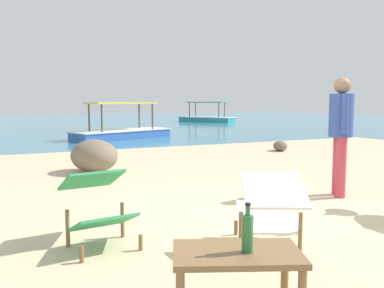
# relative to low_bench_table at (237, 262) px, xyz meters

# --- Properties ---
(sand_beach) EXTENTS (18.00, 14.00, 0.04)m
(sand_beach) POSITION_rel_low_bench_table_xyz_m (1.45, 1.80, -0.37)
(sand_beach) COLOR #CCB78E
(sand_beach) RESTS_ON ground
(water_surface) EXTENTS (60.00, 36.00, 0.03)m
(water_surface) POSITION_rel_low_bench_table_xyz_m (1.45, 23.80, -0.39)
(water_surface) COLOR teal
(water_surface) RESTS_ON ground
(low_bench_table) EXTENTS (0.87, 0.70, 0.42)m
(low_bench_table) POSITION_rel_low_bench_table_xyz_m (0.00, 0.00, 0.00)
(low_bench_table) COLOR brown
(low_bench_table) RESTS_ON sand_beach
(bottle) EXTENTS (0.07, 0.07, 0.30)m
(bottle) POSITION_rel_low_bench_table_xyz_m (0.04, -0.04, 0.19)
(bottle) COLOR #2D6B38
(bottle) RESTS_ON low_bench_table
(deck_chair_near) EXTENTS (0.81, 0.92, 0.68)m
(deck_chair_near) POSITION_rel_low_bench_table_xyz_m (0.88, 0.88, 0.04)
(deck_chair_near) COLOR brown
(deck_chair_near) RESTS_ON sand_beach
(deck_chair_far) EXTENTS (0.62, 0.82, 0.68)m
(deck_chair_far) POSITION_rel_low_bench_table_xyz_m (-0.47, 1.64, 0.04)
(deck_chair_far) COLOR brown
(deck_chair_far) RESTS_ON sand_beach
(person_standing) EXTENTS (0.32, 0.44, 1.62)m
(person_standing) POSITION_rel_low_bench_table_xyz_m (2.94, 2.13, 0.60)
(person_standing) COLOR #CC3D47
(person_standing) RESTS_ON sand_beach
(shore_rock_large) EXTENTS (1.04, 1.16, 0.60)m
(shore_rock_large) POSITION_rel_low_bench_table_xyz_m (0.29, 5.48, -0.05)
(shore_rock_large) COLOR #756651
(shore_rock_large) RESTS_ON sand_beach
(shore_rock_small) EXTENTS (0.58, 0.63, 0.26)m
(shore_rock_small) POSITION_rel_low_bench_table_xyz_m (5.39, 6.64, -0.22)
(shore_rock_small) COLOR #6B5B4C
(shore_rock_small) RESTS_ON sand_beach
(boat_teal) EXTENTS (2.99, 3.70, 1.29)m
(boat_teal) POSITION_rel_low_bench_table_xyz_m (10.85, 21.47, -0.10)
(boat_teal) COLOR teal
(boat_teal) RESTS_ON water_surface
(boat_blue) EXTENTS (3.84, 2.37, 1.29)m
(boat_blue) POSITION_rel_low_bench_table_xyz_m (2.64, 12.07, -0.10)
(boat_blue) COLOR #3866B7
(boat_blue) RESTS_ON water_surface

